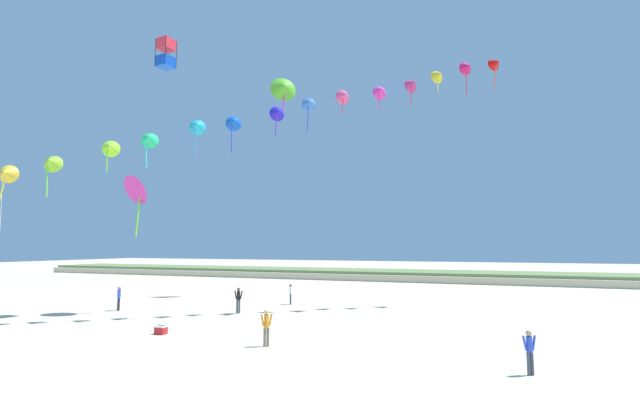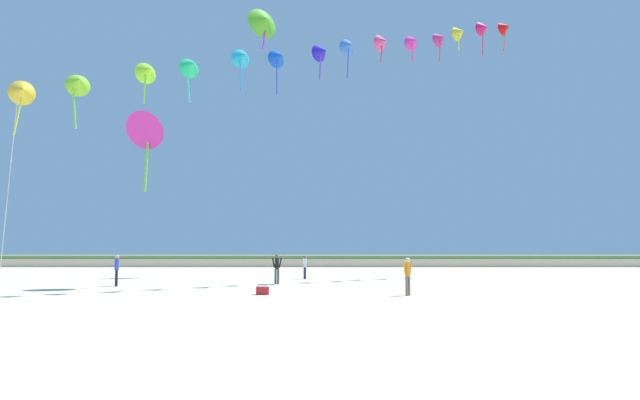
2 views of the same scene
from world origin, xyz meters
The scene contains 10 objects.
ground_plane centered at (0.00, 0.00, 0.00)m, with size 240.00×240.00×0.00m, color beige.
dune_ridge centered at (0.00, 46.23, 0.61)m, with size 120.00×10.64×1.22m.
person_near_right centered at (-3.17, 17.20, 0.92)m, with size 0.32×0.53×1.59m.
person_mid_center centered at (-4.66, 11.79, 1.00)m, with size 0.61×0.24×1.74m.
person_far_left centered at (-13.33, 9.85, 1.00)m, with size 0.36×0.57×1.73m.
person_far_right centered at (1.73, 3.71, 0.97)m, with size 0.49×0.45×1.67m.
kite_banner_string centered at (-1.14, 12.94, 14.46)m, with size 29.80×22.06×20.58m.
large_kite_low_lead centered at (-6.63, 22.85, 20.34)m, with size 2.90×2.65×3.77m.
large_kite_mid_trail centered at (-11.77, 9.67, 8.74)m, with size 2.53×2.14×4.71m.
beach_cooler centered at (-4.73, 4.26, 0.21)m, with size 0.58×0.41×0.46m.
Camera 2 is at (-2.14, -21.65, 2.10)m, focal length 32.00 mm.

